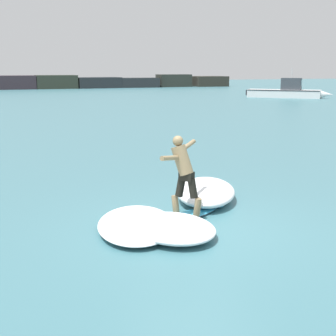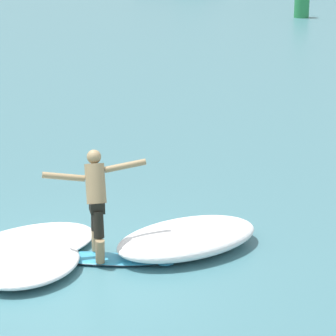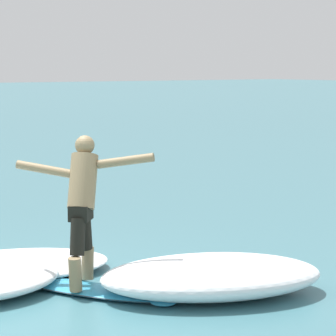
# 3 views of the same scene
# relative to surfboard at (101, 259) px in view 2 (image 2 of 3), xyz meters

# --- Properties ---
(ground_plane) EXTENTS (200.00, 200.00, 0.00)m
(ground_plane) POSITION_rel_surfboard_xyz_m (-0.12, -0.58, -0.04)
(ground_plane) COLOR #3F747E
(surfboard) EXTENTS (2.02, 1.21, 0.21)m
(surfboard) POSITION_rel_surfboard_xyz_m (0.00, 0.00, 0.00)
(surfboard) COLOR #3497C0
(surfboard) RESTS_ON ground
(surfer) EXTENTS (1.13, 1.09, 1.54)m
(surfer) POSITION_rel_surfboard_xyz_m (-0.08, 0.04, 0.93)
(surfer) COLOR #897450
(surfer) RESTS_ON surfboard
(channel_marker_buoy) EXTENTS (0.75, 0.75, 1.77)m
(channel_marker_buoy) POSITION_rel_surfboard_xyz_m (-9.36, 29.69, 0.75)
(channel_marker_buoy) COLOR #288447
(channel_marker_buoy) RESTS_ON ground
(wave_foam_at_tail) EXTENTS (2.15, 2.61, 0.40)m
(wave_foam_at_tail) POSITION_rel_surfboard_xyz_m (0.86, 0.99, 0.16)
(wave_foam_at_tail) COLOR white
(wave_foam_at_tail) RESTS_ON ground
(wave_foam_at_nose) EXTENTS (1.97, 2.56, 0.20)m
(wave_foam_at_nose) POSITION_rel_surfboard_xyz_m (-1.13, -0.30, 0.06)
(wave_foam_at_nose) COLOR white
(wave_foam_at_nose) RESTS_ON ground
(wave_foam_beside) EXTENTS (1.68, 1.93, 0.29)m
(wave_foam_beside) POSITION_rel_surfboard_xyz_m (-0.64, -0.85, 0.11)
(wave_foam_beside) COLOR white
(wave_foam_beside) RESTS_ON ground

